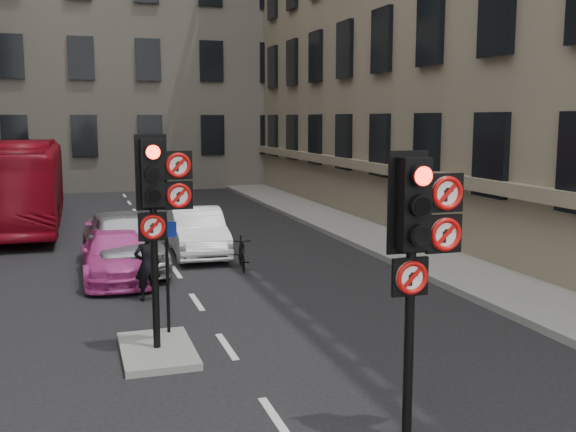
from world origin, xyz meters
TOP-DOWN VIEW (x-y plane):
  - pavement_right at (7.20, 12.00)m, footprint 3.00×50.00m
  - centre_island at (-1.20, 5.00)m, footprint 1.20×2.00m
  - building_far at (0.00, 38.00)m, footprint 30.00×14.00m
  - signal_near at (1.49, 0.99)m, footprint 0.91×0.40m
  - signal_far at (-1.11, 4.99)m, footprint 0.91×0.40m
  - car_silver at (-1.26, 11.72)m, footprint 2.17×4.71m
  - car_white at (0.94, 13.11)m, footprint 1.60×4.14m
  - car_pink at (-1.49, 10.82)m, footprint 1.69×4.11m
  - bus_red at (-4.27, 20.23)m, footprint 2.72×11.27m
  - motorcycle at (1.69, 10.78)m, footprint 0.63×1.52m
  - motorcyclist at (-0.98, 8.50)m, footprint 0.62×0.46m
  - info_sign at (-0.90, 5.73)m, footprint 0.35×0.12m

SIDE VIEW (x-z plane):
  - centre_island at x=-1.20m, z-range 0.00..0.12m
  - pavement_right at x=7.20m, z-range 0.00..0.16m
  - motorcycle at x=1.69m, z-range 0.00..0.88m
  - car_pink at x=-1.49m, z-range 0.00..1.19m
  - car_white at x=0.94m, z-range 0.00..1.35m
  - car_silver at x=-1.26m, z-range 0.00..1.57m
  - motorcyclist at x=-0.98m, z-range 0.00..1.58m
  - info_sign at x=-0.90m, z-range 0.42..2.44m
  - bus_red at x=-4.27m, z-range 0.00..3.13m
  - signal_near at x=1.49m, z-range 0.79..4.37m
  - signal_far at x=-1.11m, z-range 0.91..4.49m
  - building_far at x=0.00m, z-range 0.00..20.00m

